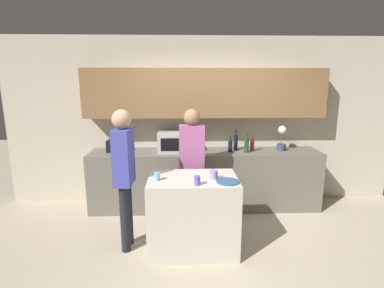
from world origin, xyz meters
name	(u,v)px	position (x,y,z in m)	size (l,w,h in m)	color
ground_plane	(214,255)	(0.00, 0.00, 0.00)	(14.00, 14.00, 0.00)	#BCAD93
back_wall	(204,111)	(0.00, 1.66, 1.54)	(6.40, 0.40, 2.70)	beige
back_counter	(205,179)	(0.00, 1.39, 0.46)	(3.60, 0.62, 0.93)	#6B665B
kitchen_island	(193,214)	(-0.24, 0.17, 0.45)	(1.05, 0.69, 0.91)	beige
microwave	(175,142)	(-0.48, 1.41, 1.08)	(0.52, 0.39, 0.30)	#B7BABC
toaster	(116,146)	(-1.40, 1.41, 1.02)	(0.26, 0.16, 0.18)	black
potted_plant	(282,138)	(1.21, 1.41, 1.13)	(0.14, 0.14, 0.39)	#333D4C
bottle_0	(230,146)	(0.39, 1.34, 1.02)	(0.07, 0.07, 0.24)	black
bottle_1	(236,142)	(0.49, 1.48, 1.05)	(0.07, 0.07, 0.32)	black
bottle_2	(247,145)	(0.63, 1.29, 1.05)	(0.07, 0.07, 0.31)	#194723
bottle_3	(252,145)	(0.74, 1.37, 1.03)	(0.06, 0.06, 0.26)	maroon
plate_on_island	(228,182)	(0.15, 0.00, 0.92)	(0.26, 0.26, 0.01)	#2D5684
cup_0	(197,180)	(-0.21, -0.07, 0.96)	(0.07, 0.07, 0.10)	#5E5EB7
cup_1	(214,175)	(0.00, 0.12, 0.96)	(0.09, 0.09, 0.10)	#9683C8
cup_2	(157,177)	(-0.65, 0.09, 0.95)	(0.07, 0.07, 0.09)	#6FC6E5
person_left	(124,168)	(-1.05, 0.22, 1.02)	(0.22, 0.35, 1.71)	black
person_center	(192,158)	(-0.23, 0.77, 0.98)	(0.34, 0.22, 1.65)	black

